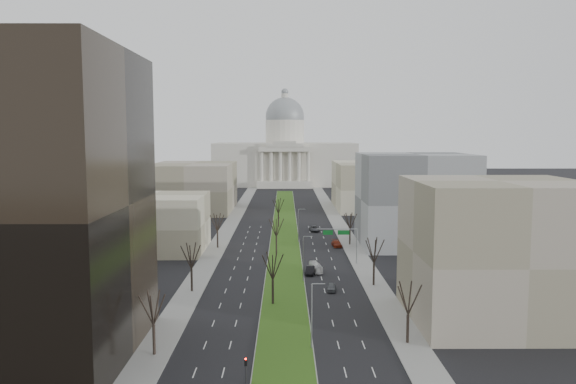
{
  "coord_description": "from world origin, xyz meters",
  "views": [
    {
      "loc": [
        0.12,
        -53.64,
        29.16
      ],
      "look_at": [
        0.96,
        107.05,
        12.48
      ],
      "focal_mm": 35.0,
      "sensor_mm": 36.0,
      "label": 1
    }
  ],
  "objects_px": {
    "car_grey_near": "(332,287)",
    "car_red": "(337,244)",
    "car_black": "(310,270)",
    "box_van": "(316,267)",
    "car_grey_far": "(314,229)"
  },
  "relations": [
    {
      "from": "box_van",
      "to": "car_red",
      "type": "bearing_deg",
      "value": 65.62
    },
    {
      "from": "car_black",
      "to": "box_van",
      "type": "bearing_deg",
      "value": 68.55
    },
    {
      "from": "car_black",
      "to": "car_grey_far",
      "type": "height_order",
      "value": "car_black"
    },
    {
      "from": "car_red",
      "to": "car_grey_far",
      "type": "bearing_deg",
      "value": 97.48
    },
    {
      "from": "car_grey_near",
      "to": "box_van",
      "type": "relative_size",
      "value": 0.63
    },
    {
      "from": "car_grey_far",
      "to": "car_black",
      "type": "bearing_deg",
      "value": -97.5
    },
    {
      "from": "car_grey_near",
      "to": "car_red",
      "type": "relative_size",
      "value": 0.77
    },
    {
      "from": "car_grey_near",
      "to": "car_grey_far",
      "type": "bearing_deg",
      "value": 96.38
    },
    {
      "from": "car_black",
      "to": "box_van",
      "type": "distance_m",
      "value": 2.47
    },
    {
      "from": "car_black",
      "to": "car_red",
      "type": "xyz_separation_m",
      "value": [
        8.09,
        28.66,
        -0.06
      ]
    },
    {
      "from": "car_black",
      "to": "car_grey_far",
      "type": "bearing_deg",
      "value": 94.6
    },
    {
      "from": "car_grey_near",
      "to": "car_grey_far",
      "type": "xyz_separation_m",
      "value": [
        0.07,
        64.4,
        0.08
      ]
    },
    {
      "from": "car_red",
      "to": "box_van",
      "type": "xyz_separation_m",
      "value": [
        -6.86,
        -26.52,
        0.14
      ]
    },
    {
      "from": "car_black",
      "to": "box_van",
      "type": "height_order",
      "value": "box_van"
    },
    {
      "from": "car_grey_near",
      "to": "car_grey_far",
      "type": "distance_m",
      "value": 64.4
    }
  ]
}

